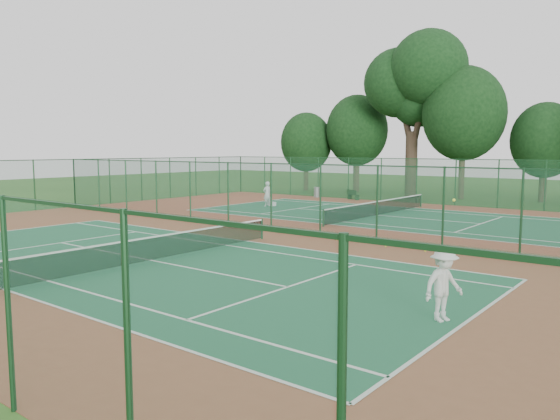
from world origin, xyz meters
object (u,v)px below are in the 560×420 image
Objects in this scene: player_near at (444,285)px; player_far at (267,194)px; kit_bag at (272,204)px; big_tree at (415,81)px; bench at (353,195)px; trash_bin at (317,192)px.

player_near is 27.41m from player_far.
player_near is 2.26× the size of kit_bag.
player_far is at bearing 71.43° from player_near.
big_tree is at bearing 48.63° from player_near.
player_near and player_far have the same top height.
player_near reaches higher than bench.
player_near reaches higher than trash_bin.
big_tree reaches higher than player_near.
trash_bin is 1.12× the size of kit_bag.
player_far is (-20.52, 18.17, 0.00)m from player_near.
trash_bin is (-1.42, 8.55, -0.47)m from player_far.
player_far is 2.02× the size of trash_bin.
big_tree reaches higher than kit_bag.
kit_bag is at bearing 70.62° from player_near.
kit_bag is (-20.51, 18.68, -0.77)m from player_near.
player_far reaches higher than bench.
player_near is 34.58m from trash_bin.
player_near is 0.13× the size of big_tree.
big_tree is (-15.65, 32.57, 9.17)m from player_near.
player_far is 0.92m from kit_bag.
player_near is 32.32m from bench.
trash_bin is 12.91m from big_tree.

